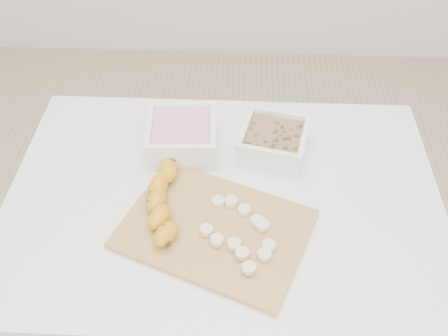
{
  "coord_description": "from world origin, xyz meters",
  "views": [
    {
      "loc": [
        0.04,
        -0.75,
        1.62
      ],
      "look_at": [
        0.0,
        0.03,
        0.81
      ],
      "focal_mm": 40.0,
      "sensor_mm": 36.0,
      "label": 1
    }
  ],
  "objects_px": {
    "cutting_board": "(215,229)",
    "bowl_granola": "(274,141)",
    "table": "(223,221)",
    "banana": "(164,203)",
    "bowl_yogurt": "(182,136)"
  },
  "relations": [
    {
      "from": "cutting_board",
      "to": "banana",
      "type": "relative_size",
      "value": 1.62
    },
    {
      "from": "banana",
      "to": "bowl_granola",
      "type": "bearing_deg",
      "value": 46.19
    },
    {
      "from": "bowl_granola",
      "to": "cutting_board",
      "type": "height_order",
      "value": "bowl_granola"
    },
    {
      "from": "cutting_board",
      "to": "banana",
      "type": "distance_m",
      "value": 0.13
    },
    {
      "from": "table",
      "to": "bowl_yogurt",
      "type": "distance_m",
      "value": 0.23
    },
    {
      "from": "bowl_yogurt",
      "to": "bowl_granola",
      "type": "height_order",
      "value": "bowl_yogurt"
    },
    {
      "from": "bowl_granola",
      "to": "cutting_board",
      "type": "bearing_deg",
      "value": -117.22
    },
    {
      "from": "bowl_granola",
      "to": "banana",
      "type": "distance_m",
      "value": 0.32
    },
    {
      "from": "table",
      "to": "banana",
      "type": "relative_size",
      "value": 4.25
    },
    {
      "from": "cutting_board",
      "to": "bowl_granola",
      "type": "bearing_deg",
      "value": 62.78
    },
    {
      "from": "bowl_granola",
      "to": "banana",
      "type": "bearing_deg",
      "value": -139.76
    },
    {
      "from": "bowl_yogurt",
      "to": "banana",
      "type": "relative_size",
      "value": 0.77
    },
    {
      "from": "table",
      "to": "cutting_board",
      "type": "bearing_deg",
      "value": -97.53
    },
    {
      "from": "banana",
      "to": "bowl_yogurt",
      "type": "bearing_deg",
      "value": 91.0
    },
    {
      "from": "banana",
      "to": "cutting_board",
      "type": "bearing_deg",
      "value": -15.73
    }
  ]
}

